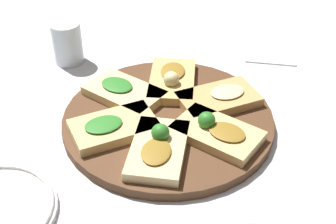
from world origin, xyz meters
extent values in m
plane|color=silver|center=(0.00, 0.00, 0.00)|extent=(3.00, 3.00, 0.00)
cylinder|color=#51331E|center=(0.00, 0.00, 0.01)|extent=(0.40, 0.40, 0.02)
cube|color=tan|center=(-0.02, -0.11, 0.03)|extent=(0.12, 0.17, 0.02)
ellipsoid|color=olive|center=(-0.02, -0.13, 0.04)|extent=(0.06, 0.08, 0.01)
sphere|color=beige|center=(-0.01, -0.08, 0.05)|extent=(0.03, 0.03, 0.03)
cube|color=#E5C689|center=(0.08, -0.07, 0.03)|extent=(0.18, 0.17, 0.02)
ellipsoid|color=#2D7A28|center=(0.10, -0.08, 0.04)|extent=(0.09, 0.08, 0.01)
cube|color=#DBB775|center=(0.10, 0.04, 0.03)|extent=(0.18, 0.14, 0.02)
ellipsoid|color=#2D7A28|center=(0.12, 0.04, 0.04)|extent=(0.08, 0.07, 0.01)
cube|color=#E5C689|center=(0.03, 0.11, 0.03)|extent=(0.13, 0.17, 0.02)
ellipsoid|color=olive|center=(0.03, 0.12, 0.04)|extent=(0.07, 0.08, 0.01)
sphere|color=#2D7A28|center=(0.02, 0.08, 0.05)|extent=(0.03, 0.03, 0.03)
cube|color=#DBB775|center=(-0.08, 0.07, 0.03)|extent=(0.18, 0.17, 0.02)
ellipsoid|color=olive|center=(-0.10, 0.08, 0.04)|extent=(0.09, 0.08, 0.01)
sphere|color=#2D7A28|center=(-0.07, 0.06, 0.05)|extent=(0.03, 0.03, 0.03)
cube|color=tan|center=(-0.10, -0.03, 0.03)|extent=(0.18, 0.14, 0.02)
ellipsoid|color=beige|center=(-0.12, -0.04, 0.04)|extent=(0.08, 0.07, 0.01)
cylinder|color=silver|center=(0.21, -0.25, 0.05)|extent=(0.07, 0.07, 0.10)
cube|color=white|center=(-0.27, -0.25, 0.00)|extent=(0.14, 0.13, 0.01)
camera|label=1|loc=(0.06, 0.71, 0.57)|focal=50.00mm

